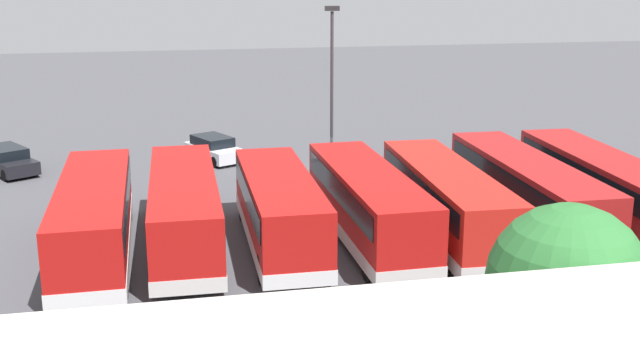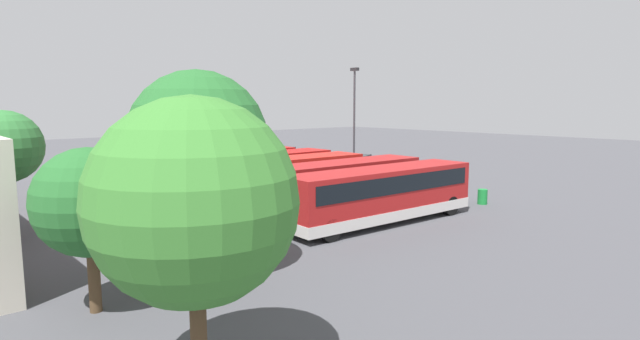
{
  "view_description": "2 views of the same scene",
  "coord_description": "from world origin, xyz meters",
  "px_view_note": "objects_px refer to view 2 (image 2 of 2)",
  "views": [
    {
      "loc": [
        7.73,
        38.13,
        10.86
      ],
      "look_at": [
        0.64,
        3.7,
        1.64
      ],
      "focal_mm": 43.14,
      "sensor_mm": 36.0,
      "label": 1
    },
    {
      "loc": [
        -28.57,
        28.41,
        6.34
      ],
      "look_at": [
        0.26,
        3.29,
        1.26
      ],
      "focal_mm": 28.09,
      "sensor_mm": 36.0,
      "label": 2
    }
  ],
  "objects_px": {
    "bus_single_deck_sixth": "(215,163)",
    "bus_single_deck_seventh": "(192,159)",
    "bus_single_deck_fifth": "(232,168)",
    "bus_single_deck_fourth": "(260,173)",
    "bus_single_deck_third": "(286,179)",
    "bus_single_deck_second": "(336,185)",
    "lamp_post_tall": "(354,118)",
    "waste_bin_yellow": "(482,197)",
    "bus_single_deck_near_end": "(382,193)",
    "car_small_green": "(359,163)",
    "car_hatchback_silver": "(284,154)"
  },
  "relations": [
    {
      "from": "bus_single_deck_seventh",
      "to": "waste_bin_yellow",
      "type": "bearing_deg",
      "value": -158.81
    },
    {
      "from": "bus_single_deck_third",
      "to": "bus_single_deck_sixth",
      "type": "height_order",
      "value": "same"
    },
    {
      "from": "bus_single_deck_sixth",
      "to": "bus_single_deck_second",
      "type": "bearing_deg",
      "value": 179.0
    },
    {
      "from": "waste_bin_yellow",
      "to": "lamp_post_tall",
      "type": "bearing_deg",
      "value": 2.12
    },
    {
      "from": "bus_single_deck_second",
      "to": "waste_bin_yellow",
      "type": "height_order",
      "value": "bus_single_deck_second"
    },
    {
      "from": "bus_single_deck_second",
      "to": "bus_single_deck_fifth",
      "type": "relative_size",
      "value": 1.18
    },
    {
      "from": "bus_single_deck_seventh",
      "to": "car_small_green",
      "type": "relative_size",
      "value": 2.57
    },
    {
      "from": "bus_single_deck_fourth",
      "to": "bus_single_deck_third",
      "type": "bearing_deg",
      "value": 175.28
    },
    {
      "from": "bus_single_deck_sixth",
      "to": "lamp_post_tall",
      "type": "bearing_deg",
      "value": -134.29
    },
    {
      "from": "bus_single_deck_near_end",
      "to": "waste_bin_yellow",
      "type": "bearing_deg",
      "value": -95.19
    },
    {
      "from": "bus_single_deck_third",
      "to": "bus_single_deck_near_end",
      "type": "bearing_deg",
      "value": -174.43
    },
    {
      "from": "car_small_green",
      "to": "bus_single_deck_fourth",
      "type": "bearing_deg",
      "value": 109.13
    },
    {
      "from": "bus_single_deck_fifth",
      "to": "waste_bin_yellow",
      "type": "distance_m",
      "value": 17.79
    },
    {
      "from": "lamp_post_tall",
      "to": "bus_single_deck_fourth",
      "type": "bearing_deg",
      "value": 87.3
    },
    {
      "from": "bus_single_deck_fourth",
      "to": "bus_single_deck_sixth",
      "type": "height_order",
      "value": "same"
    },
    {
      "from": "bus_single_deck_third",
      "to": "car_small_green",
      "type": "xyz_separation_m",
      "value": [
        8.49,
        -15.31,
        -0.92
      ]
    },
    {
      "from": "lamp_post_tall",
      "to": "bus_single_deck_near_end",
      "type": "bearing_deg",
      "value": 141.57
    },
    {
      "from": "bus_single_deck_near_end",
      "to": "bus_single_deck_fourth",
      "type": "height_order",
      "value": "same"
    },
    {
      "from": "bus_single_deck_third",
      "to": "car_small_green",
      "type": "height_order",
      "value": "bus_single_deck_third"
    },
    {
      "from": "bus_single_deck_fourth",
      "to": "car_small_green",
      "type": "distance_m",
      "value": 15.94
    },
    {
      "from": "lamp_post_tall",
      "to": "bus_single_deck_third",
      "type": "bearing_deg",
      "value": 107.76
    },
    {
      "from": "waste_bin_yellow",
      "to": "bus_single_deck_third",
      "type": "bearing_deg",
      "value": 48.52
    },
    {
      "from": "bus_single_deck_fourth",
      "to": "bus_single_deck_sixth",
      "type": "distance_m",
      "value": 7.41
    },
    {
      "from": "bus_single_deck_near_end",
      "to": "bus_single_deck_sixth",
      "type": "xyz_separation_m",
      "value": [
        18.16,
        -0.25,
        -0.0
      ]
    },
    {
      "from": "bus_single_deck_near_end",
      "to": "bus_single_deck_fourth",
      "type": "xyz_separation_m",
      "value": [
        10.78,
        0.46,
        -0.0
      ]
    },
    {
      "from": "bus_single_deck_fourth",
      "to": "waste_bin_yellow",
      "type": "height_order",
      "value": "bus_single_deck_fourth"
    },
    {
      "from": "bus_single_deck_seventh",
      "to": "waste_bin_yellow",
      "type": "height_order",
      "value": "bus_single_deck_seventh"
    },
    {
      "from": "bus_single_deck_fourth",
      "to": "bus_single_deck_seventh",
      "type": "height_order",
      "value": "same"
    },
    {
      "from": "bus_single_deck_fourth",
      "to": "bus_single_deck_sixth",
      "type": "relative_size",
      "value": 0.99
    },
    {
      "from": "bus_single_deck_third",
      "to": "waste_bin_yellow",
      "type": "height_order",
      "value": "bus_single_deck_third"
    },
    {
      "from": "bus_single_deck_sixth",
      "to": "car_small_green",
      "type": "xyz_separation_m",
      "value": [
        -2.16,
        -14.32,
        -0.92
      ]
    },
    {
      "from": "bus_single_deck_second",
      "to": "bus_single_deck_fourth",
      "type": "bearing_deg",
      "value": 3.65
    },
    {
      "from": "bus_single_deck_second",
      "to": "bus_single_deck_fourth",
      "type": "relative_size",
      "value": 1.08
    },
    {
      "from": "bus_single_deck_second",
      "to": "bus_single_deck_seventh",
      "type": "xyz_separation_m",
      "value": [
        18.01,
        0.03,
        -0.0
      ]
    },
    {
      "from": "bus_single_deck_fifth",
      "to": "bus_single_deck_sixth",
      "type": "bearing_deg",
      "value": -11.33
    },
    {
      "from": "bus_single_deck_fifth",
      "to": "bus_single_deck_fourth",
      "type": "bearing_deg",
      "value": -179.48
    },
    {
      "from": "bus_single_deck_third",
      "to": "lamp_post_tall",
      "type": "bearing_deg",
      "value": -72.24
    },
    {
      "from": "bus_single_deck_fourth",
      "to": "car_hatchback_silver",
      "type": "xyz_separation_m",
      "value": [
        16.52,
        -14.55,
        -0.92
      ]
    },
    {
      "from": "bus_single_deck_near_end",
      "to": "bus_single_deck_sixth",
      "type": "bearing_deg",
      "value": -0.8
    },
    {
      "from": "bus_single_deck_third",
      "to": "bus_single_deck_fourth",
      "type": "relative_size",
      "value": 1.01
    },
    {
      "from": "bus_single_deck_fourth",
      "to": "lamp_post_tall",
      "type": "xyz_separation_m",
      "value": [
        -0.41,
        -8.69,
        3.63
      ]
    },
    {
      "from": "lamp_post_tall",
      "to": "bus_single_deck_sixth",
      "type": "bearing_deg",
      "value": 45.71
    },
    {
      "from": "car_hatchback_silver",
      "to": "lamp_post_tall",
      "type": "relative_size",
      "value": 0.52
    },
    {
      "from": "bus_single_deck_sixth",
      "to": "bus_single_deck_seventh",
      "type": "height_order",
      "value": "same"
    },
    {
      "from": "bus_single_deck_near_end",
      "to": "car_small_green",
      "type": "xyz_separation_m",
      "value": [
        16.0,
        -14.58,
        -0.92
      ]
    },
    {
      "from": "bus_single_deck_fifth",
      "to": "bus_single_deck_sixth",
      "type": "xyz_separation_m",
      "value": [
        3.72,
        -0.75,
        0.0
      ]
    },
    {
      "from": "bus_single_deck_sixth",
      "to": "bus_single_deck_fourth",
      "type": "bearing_deg",
      "value": 174.48
    },
    {
      "from": "bus_single_deck_sixth",
      "to": "bus_single_deck_seventh",
      "type": "distance_m",
      "value": 3.45
    },
    {
      "from": "bus_single_deck_fourth",
      "to": "bus_single_deck_fifth",
      "type": "relative_size",
      "value": 1.1
    },
    {
      "from": "bus_single_deck_near_end",
      "to": "bus_single_deck_fifth",
      "type": "relative_size",
      "value": 1.18
    }
  ]
}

